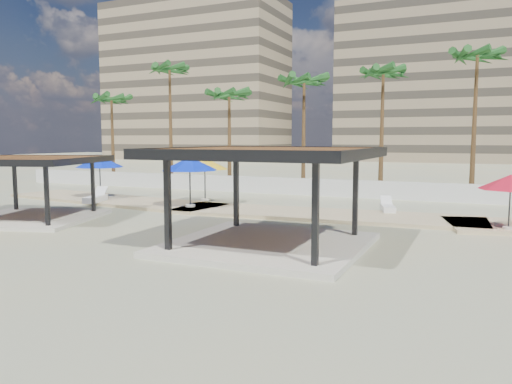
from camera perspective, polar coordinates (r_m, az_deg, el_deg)
ground at (r=20.48m, az=-3.86°, el=-5.20°), size 200.00×200.00×0.00m
promenade at (r=26.74m, az=7.75°, el=-2.44°), size 44.45×7.97×0.24m
boundary_wall at (r=35.18m, az=8.51°, el=0.47°), size 56.00×0.30×1.20m
building_west at (r=100.61m, az=-6.85°, el=12.48°), size 34.00×16.00×32.40m
building_mid at (r=96.41m, az=21.33°, el=11.79°), size 38.00×16.00×30.40m
pavilion_central at (r=18.27m, az=1.42°, el=0.42°), size 7.28×7.28×3.68m
pavilion_west at (r=26.88m, az=-24.52°, el=0.98°), size 7.66×7.66×3.13m
umbrella_a at (r=34.02m, az=-17.45°, el=3.32°), size 3.30×3.30×2.73m
umbrella_b at (r=31.11m, az=-5.88°, el=3.24°), size 3.07×3.07×2.67m
umbrella_c at (r=23.60m, az=27.10°, el=1.00°), size 2.83×2.83×2.33m
umbrella_f at (r=28.25m, az=-7.58°, el=3.22°), size 3.26×3.26×2.83m
lounger_a at (r=32.01m, az=-17.85°, el=-0.69°), size 1.39×2.35×0.85m
lounger_c at (r=27.55m, az=14.81°, el=-1.73°), size 1.14×1.99×0.72m
palm_a at (r=47.29m, az=-16.20°, el=9.84°), size 3.00×3.00×8.40m
palm_b at (r=44.21m, az=-9.84°, el=13.13°), size 3.00×3.00×10.75m
palm_c at (r=40.42m, az=-3.09°, el=10.63°), size 3.00×3.00×8.32m
palm_d at (r=38.89m, az=5.52°, el=12.05°), size 3.00×3.00×9.22m
palm_e at (r=36.93m, az=14.34°, el=12.57°), size 3.00×3.00×9.46m
palm_f at (r=36.66m, az=23.96°, el=13.52°), size 3.00×3.00×10.30m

